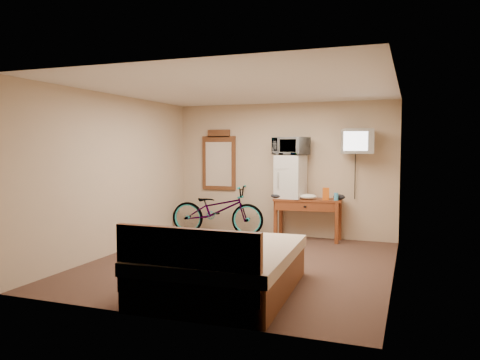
{
  "coord_description": "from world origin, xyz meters",
  "views": [
    {
      "loc": [
        2.3,
        -6.25,
        1.67
      ],
      "look_at": [
        -0.21,
        0.54,
        1.17
      ],
      "focal_mm": 35.0,
      "sensor_mm": 36.0,
      "label": 1
    }
  ],
  "objects_px": {
    "crt_television": "(357,141)",
    "bed": "(222,268)",
    "wall_mirror": "(219,161)",
    "mini_fridge": "(291,177)",
    "microwave": "(291,146)",
    "blue_cup": "(336,197)",
    "bicycle": "(217,210)",
    "desk": "(307,206)"
  },
  "relations": [
    {
      "from": "desk",
      "to": "mini_fridge",
      "type": "relative_size",
      "value": 1.59
    },
    {
      "from": "desk",
      "to": "microwave",
      "type": "bearing_deg",
      "value": 175.28
    },
    {
      "from": "bed",
      "to": "microwave",
      "type": "bearing_deg",
      "value": 90.84
    },
    {
      "from": "crt_television",
      "to": "wall_mirror",
      "type": "height_order",
      "value": "wall_mirror"
    },
    {
      "from": "wall_mirror",
      "to": "crt_television",
      "type": "bearing_deg",
      "value": -5.34
    },
    {
      "from": "blue_cup",
      "to": "wall_mirror",
      "type": "bearing_deg",
      "value": 171.74
    },
    {
      "from": "microwave",
      "to": "crt_television",
      "type": "relative_size",
      "value": 0.92
    },
    {
      "from": "crt_television",
      "to": "bicycle",
      "type": "relative_size",
      "value": 0.36
    },
    {
      "from": "blue_cup",
      "to": "crt_television",
      "type": "relative_size",
      "value": 0.21
    },
    {
      "from": "blue_cup",
      "to": "bed",
      "type": "height_order",
      "value": "bed"
    },
    {
      "from": "bicycle",
      "to": "desk",
      "type": "bearing_deg",
      "value": -95.13
    },
    {
      "from": "microwave",
      "to": "wall_mirror",
      "type": "xyz_separation_m",
      "value": [
        -1.52,
        0.24,
        -0.29
      ]
    },
    {
      "from": "desk",
      "to": "microwave",
      "type": "xyz_separation_m",
      "value": [
        -0.32,
        0.03,
        1.08
      ]
    },
    {
      "from": "crt_television",
      "to": "bed",
      "type": "relative_size",
      "value": 0.3
    },
    {
      "from": "bed",
      "to": "desk",
      "type": "bearing_deg",
      "value": 85.43
    },
    {
      "from": "crt_television",
      "to": "bicycle",
      "type": "xyz_separation_m",
      "value": [
        -2.59,
        -0.07,
        -1.3
      ]
    },
    {
      "from": "mini_fridge",
      "to": "crt_television",
      "type": "height_order",
      "value": "crt_television"
    },
    {
      "from": "crt_television",
      "to": "bicycle",
      "type": "distance_m",
      "value": 2.9
    },
    {
      "from": "wall_mirror",
      "to": "bed",
      "type": "xyz_separation_m",
      "value": [
        1.57,
        -3.64,
        -1.12
      ]
    },
    {
      "from": "wall_mirror",
      "to": "mini_fridge",
      "type": "bearing_deg",
      "value": -9.08
    },
    {
      "from": "bicycle",
      "to": "bed",
      "type": "distance_m",
      "value": 3.64
    },
    {
      "from": "microwave",
      "to": "wall_mirror",
      "type": "distance_m",
      "value": 1.56
    },
    {
      "from": "microwave",
      "to": "wall_mirror",
      "type": "relative_size",
      "value": 0.5
    },
    {
      "from": "microwave",
      "to": "wall_mirror",
      "type": "bearing_deg",
      "value": -170.07
    },
    {
      "from": "crt_television",
      "to": "bed",
      "type": "xyz_separation_m",
      "value": [
        -1.12,
        -3.39,
        -1.49
      ]
    },
    {
      "from": "blue_cup",
      "to": "wall_mirror",
      "type": "xyz_separation_m",
      "value": [
        -2.36,
        0.34,
        0.59
      ]
    },
    {
      "from": "microwave",
      "to": "mini_fridge",
      "type": "bearing_deg",
      "value": -104.7
    },
    {
      "from": "desk",
      "to": "wall_mirror",
      "type": "xyz_separation_m",
      "value": [
        -1.84,
        0.27,
        0.79
      ]
    },
    {
      "from": "microwave",
      "to": "blue_cup",
      "type": "bearing_deg",
      "value": 12.19
    },
    {
      "from": "mini_fridge",
      "to": "microwave",
      "type": "xyz_separation_m",
      "value": [
        0.0,
        0.0,
        0.56
      ]
    },
    {
      "from": "crt_television",
      "to": "bed",
      "type": "distance_m",
      "value": 3.87
    },
    {
      "from": "microwave",
      "to": "bicycle",
      "type": "distance_m",
      "value": 1.87
    },
    {
      "from": "blue_cup",
      "to": "microwave",
      "type": "bearing_deg",
      "value": 173.19
    },
    {
      "from": "microwave",
      "to": "blue_cup",
      "type": "relative_size",
      "value": 4.45
    },
    {
      "from": "crt_television",
      "to": "bed",
      "type": "height_order",
      "value": "crt_television"
    },
    {
      "from": "blue_cup",
      "to": "desk",
      "type": "bearing_deg",
      "value": 171.93
    },
    {
      "from": "crt_television",
      "to": "mini_fridge",
      "type": "bearing_deg",
      "value": 179.56
    },
    {
      "from": "desk",
      "to": "mini_fridge",
      "type": "height_order",
      "value": "mini_fridge"
    },
    {
      "from": "desk",
      "to": "wall_mirror",
      "type": "relative_size",
      "value": 1.05
    },
    {
      "from": "bed",
      "to": "bicycle",
      "type": "bearing_deg",
      "value": 113.83
    },
    {
      "from": "desk",
      "to": "bicycle",
      "type": "bearing_deg",
      "value": -178.2
    },
    {
      "from": "mini_fridge",
      "to": "wall_mirror",
      "type": "xyz_separation_m",
      "value": [
        -1.52,
        0.24,
        0.27
      ]
    }
  ]
}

